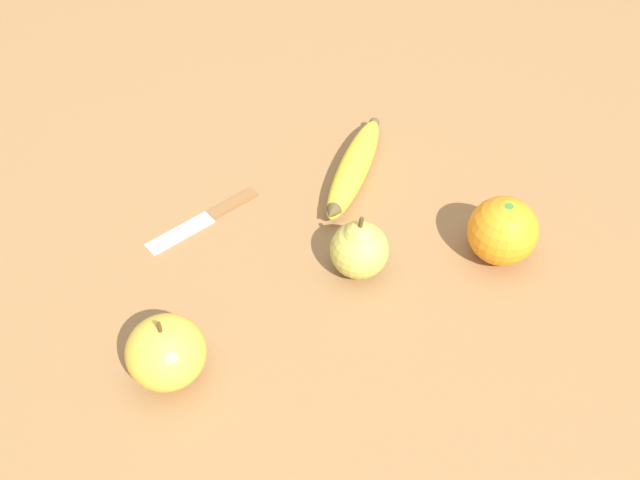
{
  "coord_description": "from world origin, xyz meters",
  "views": [
    {
      "loc": [
        -0.46,
        0.37,
        0.68
      ],
      "look_at": [
        0.0,
        -0.01,
        0.03
      ],
      "focal_mm": 42.0,
      "sensor_mm": 36.0,
      "label": 1
    }
  ],
  "objects": [
    {
      "name": "apple",
      "position": [
        -0.03,
        0.22,
        0.04
      ],
      "size": [
        0.08,
        0.08,
        0.09
      ],
      "color": "gold",
      "rests_on": "ground_plane"
    },
    {
      "name": "orange",
      "position": [
        -0.13,
        -0.17,
        0.04
      ],
      "size": [
        0.08,
        0.08,
        0.08
      ],
      "color": "orange",
      "rests_on": "ground_plane"
    },
    {
      "name": "pear",
      "position": [
        -0.05,
        -0.03,
        0.04
      ],
      "size": [
        0.07,
        0.07,
        0.09
      ],
      "color": "#B7AD47",
      "rests_on": "ground_plane"
    },
    {
      "name": "ground_plane",
      "position": [
        0.0,
        0.0,
        0.0
      ],
      "size": [
        3.0,
        3.0,
        0.0
      ],
      "primitive_type": "plane",
      "color": "olive"
    },
    {
      "name": "banana",
      "position": [
        0.08,
        -0.12,
        0.02
      ],
      "size": [
        0.14,
        0.19,
        0.04
      ],
      "rotation": [
        0.0,
        0.0,
        2.13
      ],
      "color": "yellow",
      "rests_on": "ground_plane"
    },
    {
      "name": "paring_knife",
      "position": [
        0.14,
        0.06,
        0.0
      ],
      "size": [
        0.02,
        0.16,
        0.01
      ],
      "rotation": [
        0.0,
        0.0,
        0.01
      ],
      "color": "silver",
      "rests_on": "ground_plane"
    }
  ]
}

